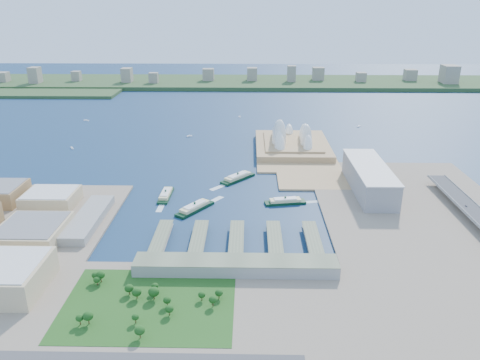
{
  "coord_description": "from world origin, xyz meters",
  "views": [
    {
      "loc": [
        27.15,
        -532.82,
        252.84
      ],
      "look_at": [
        14.71,
        76.48,
        18.0
      ],
      "focal_mm": 35.0,
      "sensor_mm": 36.0,
      "label": 1
    }
  ],
  "objects_px": {
    "ferry_c": "(195,206)",
    "car_c": "(466,206)",
    "ferry_b": "(238,176)",
    "ferry_a": "(166,193)",
    "ferry_d": "(285,200)",
    "opera_house": "(293,132)",
    "toaster_building": "(369,178)"
  },
  "relations": [
    {
      "from": "car_c",
      "to": "opera_house",
      "type": "bearing_deg",
      "value": -55.71
    },
    {
      "from": "ferry_a",
      "to": "ferry_b",
      "type": "xyz_separation_m",
      "value": [
        97.56,
        67.35,
        0.67
      ]
    },
    {
      "from": "toaster_building",
      "to": "ferry_c",
      "type": "relative_size",
      "value": 2.57
    },
    {
      "from": "opera_house",
      "to": "car_c",
      "type": "height_order",
      "value": "opera_house"
    },
    {
      "from": "ferry_b",
      "to": "ferry_c",
      "type": "bearing_deg",
      "value": -74.12
    },
    {
      "from": "opera_house",
      "to": "car_c",
      "type": "xyz_separation_m",
      "value": [
        191.0,
        -280.09,
        -16.56
      ]
    },
    {
      "from": "ferry_b",
      "to": "ferry_d",
      "type": "bearing_deg",
      "value": -11.88
    },
    {
      "from": "opera_house",
      "to": "ferry_c",
      "type": "xyz_separation_m",
      "value": [
        -147.18,
        -266.3,
        -26.3
      ]
    },
    {
      "from": "toaster_building",
      "to": "ferry_d",
      "type": "relative_size",
      "value": 2.85
    },
    {
      "from": "toaster_building",
      "to": "ferry_a",
      "type": "xyz_separation_m",
      "value": [
        -282.07,
        -23.04,
        -15.36
      ]
    },
    {
      "from": "opera_house",
      "to": "ferry_a",
      "type": "bearing_deg",
      "value": -130.73
    },
    {
      "from": "ferry_b",
      "to": "ferry_d",
      "type": "relative_size",
      "value": 1.13
    },
    {
      "from": "ferry_a",
      "to": "car_c",
      "type": "height_order",
      "value": "car_c"
    },
    {
      "from": "toaster_building",
      "to": "ferry_c",
      "type": "bearing_deg",
      "value": -164.38
    },
    {
      "from": "ferry_d",
      "to": "car_c",
      "type": "bearing_deg",
      "value": -109.53
    },
    {
      "from": "toaster_building",
      "to": "ferry_a",
      "type": "relative_size",
      "value": 2.85
    },
    {
      "from": "opera_house",
      "to": "ferry_d",
      "type": "bearing_deg",
      "value": -96.91
    },
    {
      "from": "opera_house",
      "to": "ferry_b",
      "type": "relative_size",
      "value": 2.93
    },
    {
      "from": "ferry_b",
      "to": "toaster_building",
      "type": "bearing_deg",
      "value": 27.84
    },
    {
      "from": "ferry_d",
      "to": "toaster_building",
      "type": "bearing_deg",
      "value": -80.21
    },
    {
      "from": "car_c",
      "to": "ferry_b",
      "type": "bearing_deg",
      "value": -23.54
    },
    {
      "from": "toaster_building",
      "to": "ferry_d",
      "type": "height_order",
      "value": "toaster_building"
    },
    {
      "from": "ferry_c",
      "to": "ferry_a",
      "type": "bearing_deg",
      "value": -8.64
    },
    {
      "from": "ferry_d",
      "to": "car_c",
      "type": "xyz_separation_m",
      "value": [
        220.42,
        -37.32,
        10.3
      ]
    },
    {
      "from": "toaster_building",
      "to": "ferry_d",
      "type": "distance_m",
      "value": 127.77
    },
    {
      "from": "ferry_a",
      "to": "car_c",
      "type": "bearing_deg",
      "value": -7.11
    },
    {
      "from": "ferry_b",
      "to": "car_c",
      "type": "xyz_separation_m",
      "value": [
        285.51,
        -124.4,
        9.64
      ]
    },
    {
      "from": "car_c",
      "to": "ferry_a",
      "type": "bearing_deg",
      "value": -8.47
    },
    {
      "from": "ferry_c",
      "to": "car_c",
      "type": "relative_size",
      "value": 14.84
    },
    {
      "from": "toaster_building",
      "to": "ferry_c",
      "type": "height_order",
      "value": "toaster_building"
    },
    {
      "from": "car_c",
      "to": "ferry_c",
      "type": "bearing_deg",
      "value": -2.34
    },
    {
      "from": "toaster_building",
      "to": "ferry_d",
      "type": "bearing_deg",
      "value": -160.29
    }
  ]
}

